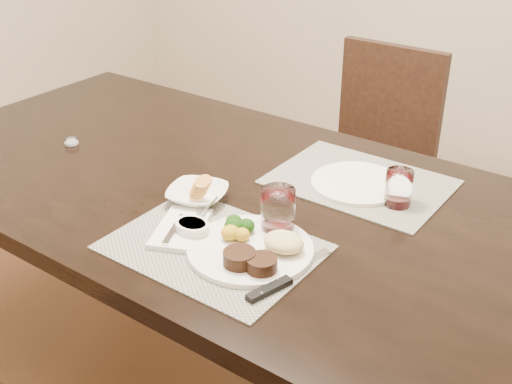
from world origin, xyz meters
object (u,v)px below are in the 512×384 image
Objects in this scene: dinner_plate at (254,248)px; steak_knife at (278,282)px; cracker_bowl at (198,194)px; far_plate at (358,183)px; chair_far at (374,151)px; wine_glass_near at (278,213)px.

dinner_plate reaches higher than steak_knife.
far_plate is (0.29, 0.32, -0.01)m from cracker_bowl.
steak_knife is at bearing -25.40° from cracker_bowl.
far_plate is at bearing -68.04° from chair_far.
wine_glass_near reaches higher than dinner_plate.
steak_knife is 0.21m from wine_glass_near.
chair_far reaches higher than cracker_bowl.
cracker_bowl is at bearing -180.00° from wine_glass_near.
dinner_plate is (0.27, -1.16, 0.27)m from chair_far.
wine_glass_near is 0.44× the size of far_plate.
wine_glass_near reaches higher than cracker_bowl.
dinner_plate is 0.12m from wine_glass_near.
steak_knife is at bearing -73.10° from chair_far.
chair_far reaches higher than dinner_plate.
dinner_plate is at bearing -77.11° from chair_far.
steak_knife is at bearing -81.08° from far_plate.
far_plate is at bearing 48.02° from cracker_bowl.
chair_far is 3.17× the size of dinner_plate.
cracker_bowl is at bearing 170.07° from steak_knife.
chair_far is 4.72× the size of cracker_bowl.
dinner_plate is 1.14× the size of far_plate.
wine_glass_near reaches higher than far_plate.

